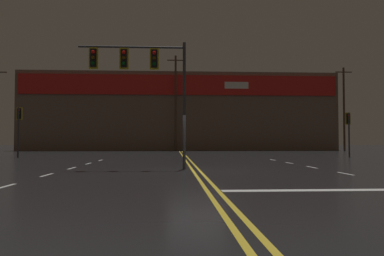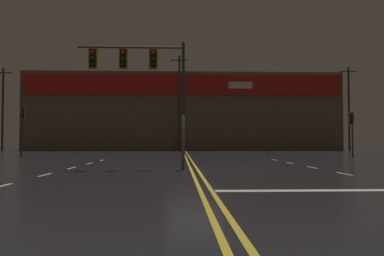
{
  "view_description": "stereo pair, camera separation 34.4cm",
  "coord_description": "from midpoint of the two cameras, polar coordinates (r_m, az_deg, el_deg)",
  "views": [
    {
      "loc": [
        -1.07,
        -16.46,
        1.32
      ],
      "look_at": [
        0.0,
        3.52,
        2.0
      ],
      "focal_mm": 35.0,
      "sensor_mm": 36.0,
      "label": 1
    },
    {
      "loc": [
        -0.73,
        -16.48,
        1.32
      ],
      "look_at": [
        0.0,
        3.52,
        2.0
      ],
      "focal_mm": 35.0,
      "sensor_mm": 36.0,
      "label": 2
    }
  ],
  "objects": [
    {
      "name": "traffic_signal_median",
      "position": [
        17.7,
        -8.59,
        8.94
      ],
      "size": [
        4.95,
        0.36,
        5.91
      ],
      "color": "#38383D",
      "rests_on": "ground"
    },
    {
      "name": "ground_plane",
      "position": [
        16.55,
        0.06,
        -6.52
      ],
      "size": [
        200.0,
        200.0,
        0.0
      ],
      "primitive_type": "plane",
      "color": "black"
    },
    {
      "name": "traffic_signal_corner_northwest",
      "position": [
        32.27,
        -25.14,
        1.04
      ],
      "size": [
        0.42,
        0.36,
        3.94
      ],
      "color": "#38383D",
      "rests_on": "ground"
    },
    {
      "name": "road_markings",
      "position": [
        15.25,
        5.14,
        -6.89
      ],
      "size": [
        17.43,
        60.0,
        0.01
      ],
      "color": "gold",
      "rests_on": "ground"
    },
    {
      "name": "traffic_signal_corner_northeast",
      "position": [
        32.97,
        22.45,
        0.54
      ],
      "size": [
        0.42,
        0.36,
        3.62
      ],
      "color": "#38383D",
      "rests_on": "ground"
    },
    {
      "name": "utility_pole_row",
      "position": [
        48.81,
        -2.44,
        3.47
      ],
      "size": [
        47.3,
        0.26,
        12.44
      ],
      "color": "#4C3828",
      "rests_on": "ground"
    },
    {
      "name": "building_backdrop",
      "position": [
        54.53,
        -2.12,
        2.24
      ],
      "size": [
        42.91,
        10.23,
        10.55
      ],
      "color": "brown",
      "rests_on": "ground"
    }
  ]
}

